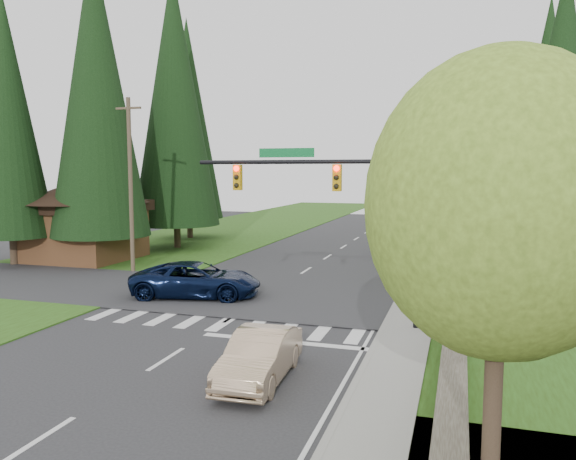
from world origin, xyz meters
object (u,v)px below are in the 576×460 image
at_px(suv_navy, 197,280).
at_px(parked_car_e, 417,220).
at_px(parked_car_a, 402,250).
at_px(parked_car_b, 394,245).
at_px(parked_car_c, 402,236).
at_px(parked_car_d, 428,225).
at_px(sedan_champagne, 260,356).

bearing_deg(suv_navy, parked_car_e, -23.42).
height_order(suv_navy, parked_car_a, suv_navy).
distance_m(suv_navy, parked_car_b, 17.72).
distance_m(suv_navy, parked_car_c, 23.00).
relative_size(suv_navy, parked_car_d, 1.58).
bearing_deg(parked_car_b, parked_car_a, -78.90).
xyz_separation_m(parked_car_a, parked_car_d, (0.52, 18.87, -0.09)).
relative_size(suv_navy, parked_car_c, 1.34).
xyz_separation_m(parked_car_a, parked_car_e, (-0.88, 23.56, -0.02)).
xyz_separation_m(parked_car_c, parked_car_d, (1.40, 10.37, -0.09)).
height_order(sedan_champagne, parked_car_d, sedan_champagne).
relative_size(sedan_champagne, parked_car_e, 0.87).
relative_size(parked_car_a, parked_car_e, 0.87).
bearing_deg(parked_car_b, parked_car_e, 83.95).
distance_m(sedan_champagne, parked_car_d, 41.24).
bearing_deg(parked_car_b, parked_car_d, 78.96).
bearing_deg(sedan_champagne, suv_navy, 122.91).
height_order(parked_car_d, parked_car_e, parked_car_e).
bearing_deg(parked_car_a, parked_car_e, 92.59).
bearing_deg(parked_car_c, parked_car_b, -91.05).
relative_size(suv_navy, parked_car_e, 1.21).
bearing_deg(parked_car_c, parked_car_e, 88.95).
height_order(parked_car_b, parked_car_d, parked_car_b).
height_order(suv_navy, parked_car_b, suv_navy).
height_order(parked_car_a, parked_car_d, parked_car_a).
distance_m(parked_car_a, parked_car_d, 18.88).
bearing_deg(parked_car_e, suv_navy, -105.47).
relative_size(parked_car_b, parked_car_c, 1.12).
distance_m(parked_car_d, parked_car_e, 4.90).
relative_size(sedan_champagne, parked_car_a, 0.99).
xyz_separation_m(suv_navy, parked_car_a, (8.07, 13.35, -0.10)).
bearing_deg(parked_car_d, sedan_champagne, -100.42).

